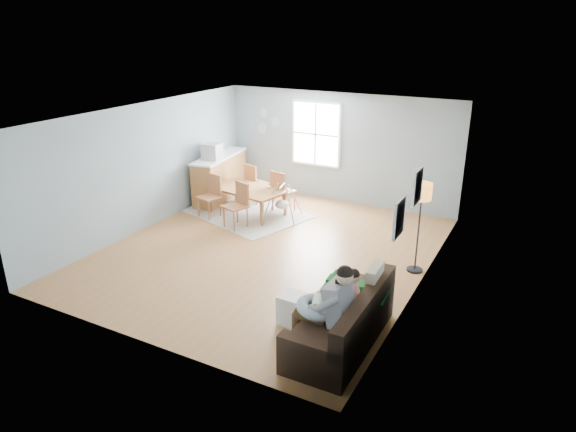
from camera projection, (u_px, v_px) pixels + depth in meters
The scene contains 22 objects.
room at pixel (266, 130), 9.33m from camera, with size 8.40×9.40×3.90m.
window at pixel (316, 134), 12.72m from camera, with size 1.32×0.08×1.62m.
pictures at pixel (408, 201), 7.36m from camera, with size 0.05×1.34×0.74m.
wall_plates at pixel (267, 122), 13.28m from camera, with size 0.67×0.02×0.66m.
sofa at pixel (344, 325), 7.17m from camera, with size 0.91×2.10×0.85m.
green_throw at pixel (357, 287), 7.70m from camera, with size 0.96×0.80×0.04m, color #155E18.
beige_pillow at pixel (374, 282), 7.36m from camera, with size 0.14×0.50×0.50m, color beige.
father at pixel (328, 305), 6.82m from camera, with size 0.98×0.46×1.38m.
nursing_pillow at pixel (317, 307), 6.92m from camera, with size 0.57×0.57×0.16m, color #A2B7CA.
infant at pixel (318, 300), 6.92m from camera, with size 0.23×0.39×0.14m.
toddler at pixel (346, 291), 7.22m from camera, with size 0.57×0.31×0.87m.
floor_lamp at pixel (422, 199), 8.90m from camera, with size 0.34×0.34×1.67m.
storage_cube at pixel (293, 309), 7.70m from camera, with size 0.43×0.39×0.46m.
rug at pixel (247, 213), 12.17m from camera, with size 2.65×2.02×0.01m, color #A19D93.
dining_table at pixel (247, 201), 12.06m from camera, with size 1.78×0.99×0.63m, color #965B31.
chair_sw at pixel (211, 193), 11.86m from camera, with size 0.52×0.52×0.98m.
chair_se at pixel (238, 202), 11.21m from camera, with size 0.57×0.57×1.00m.
chair_nw at pixel (254, 181), 12.71m from camera, with size 0.56×0.56×0.99m.
chair_ne at pixel (281, 189), 12.07m from camera, with size 0.55×0.55×1.01m.
counter at pixel (220, 177), 13.02m from camera, with size 0.86×2.08×1.13m.
monitor at pixel (212, 151), 12.41m from camera, with size 0.45×0.43×0.39m.
baby_swing at pixel (282, 204), 11.74m from camera, with size 0.95×0.96×0.80m.
Camera 1 is at (4.70, -8.00, 4.28)m, focal length 32.00 mm.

